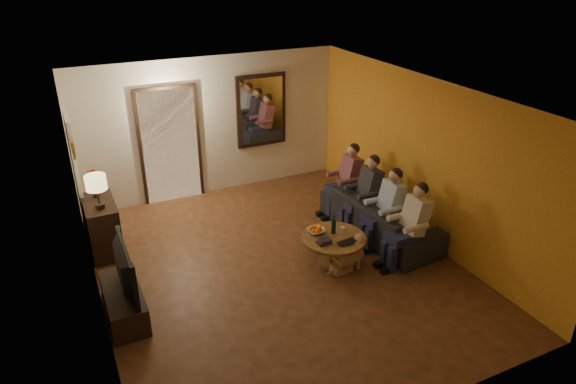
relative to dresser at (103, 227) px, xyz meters
name	(u,v)px	position (x,y,z in m)	size (l,w,h in m)	color
floor	(279,267)	(2.25, -1.61, -0.42)	(5.00, 6.00, 0.01)	#432A12
ceiling	(277,96)	(2.25, -1.61, 2.18)	(5.00, 6.00, 0.01)	white
back_wall	(211,127)	(2.25, 1.39, 0.88)	(5.00, 0.02, 2.60)	beige
front_wall	(414,314)	(2.25, -4.61, 0.88)	(5.00, 0.02, 2.60)	beige
left_wall	(88,226)	(-0.25, -1.61, 0.88)	(0.02, 6.00, 2.60)	beige
right_wall	(422,159)	(4.75, -1.61, 0.88)	(0.02, 6.00, 2.60)	beige
orange_accent	(422,159)	(4.74, -1.61, 0.88)	(0.01, 6.00, 2.60)	orange
kitchen_doorway	(170,146)	(1.45, 1.37, 0.63)	(1.00, 0.06, 2.10)	#FFE0A5
door_trim	(170,146)	(1.45, 1.36, 0.63)	(1.12, 0.04, 2.22)	black
fridge_glimpse	(184,152)	(1.70, 1.37, 0.48)	(0.45, 0.03, 1.70)	silver
mirror_frame	(261,110)	(3.25, 1.35, 1.08)	(1.00, 0.05, 1.40)	black
mirror_glass	(262,111)	(3.25, 1.32, 1.08)	(0.86, 0.02, 1.26)	white
white_door	(77,177)	(-0.21, 0.69, 0.60)	(0.06, 0.85, 2.04)	white
framed_art	(73,148)	(-0.22, -0.31, 1.43)	(0.03, 0.28, 0.24)	#B28C33
art_canvas	(74,148)	(-0.21, -0.31, 1.43)	(0.01, 0.22, 0.18)	brown
dresser	(103,227)	(0.00, 0.00, 0.00)	(0.45, 0.94, 0.84)	black
table_lamp	(97,192)	(0.00, -0.22, 0.69)	(0.30, 0.30, 0.54)	beige
flower_vase	(94,184)	(0.00, 0.22, 0.64)	(0.14, 0.14, 0.44)	#A81D12
tv_stand	(124,302)	(0.00, -1.75, -0.22)	(0.45, 1.16, 0.39)	black
tv	(118,269)	(0.00, -1.75, 0.28)	(0.14, 1.09, 0.63)	black
sofa	(380,217)	(4.15, -1.44, -0.09)	(0.87, 2.22, 0.65)	black
person_a	(411,228)	(4.05, -2.34, 0.18)	(0.60, 0.40, 1.20)	tan
person_b	(387,211)	(4.05, -1.74, 0.18)	(0.60, 0.40, 1.20)	tan
person_c	(365,196)	(4.05, -1.14, 0.18)	(0.60, 0.40, 1.20)	tan
person_d	(347,182)	(4.05, -0.54, 0.18)	(0.60, 0.40, 1.20)	tan
dog	(348,253)	(3.14, -2.11, -0.14)	(0.56, 0.24, 0.56)	#9A6E47
coffee_table	(333,250)	(3.04, -1.86, -0.19)	(0.96, 0.96, 0.45)	brown
bowl	(316,231)	(2.86, -1.64, 0.06)	(0.26, 0.26, 0.06)	white
oranges	(316,227)	(2.86, -1.64, 0.13)	(0.20, 0.20, 0.08)	orange
wine_bottle	(334,224)	(3.09, -1.76, 0.19)	(0.07, 0.07, 0.31)	black
wine_glass	(343,230)	(3.22, -1.81, 0.08)	(0.06, 0.06, 0.10)	silver
book_stack	(324,241)	(2.82, -1.96, 0.07)	(0.20, 0.15, 0.07)	black
laptop	(350,244)	(3.14, -2.14, 0.05)	(0.33, 0.21, 0.03)	black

